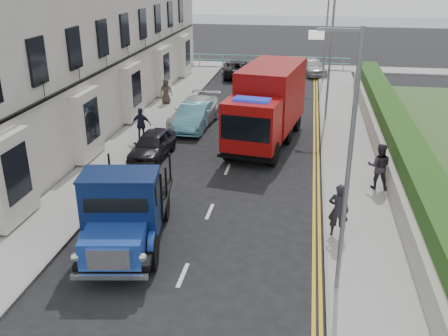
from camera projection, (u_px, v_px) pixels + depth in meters
ground at (198, 240)px, 16.08m from camera, size 120.00×120.00×0.00m
pavement_west at (135, 139)px, 25.06m from camera, size 2.40×38.00×0.12m
pavement_east at (349, 151)px, 23.45m from camera, size 2.60×38.00×0.12m
promenade at (271, 67)px, 42.49m from camera, size 30.00×2.50×0.12m
sea_plane at (288, 25)px, 70.77m from camera, size 120.00×120.00×0.00m
garden_east at (393, 137)px, 22.83m from camera, size 1.45×28.00×1.75m
seafront_railing at (270, 62)px, 41.56m from camera, size 13.00×0.08×1.11m
lamp_near at (345, 153)px, 12.09m from camera, size 1.23×0.18×7.00m
lamp_mid at (329, 49)px, 26.67m from camera, size 1.23×0.18×7.00m
lamp_far at (325, 27)px, 35.79m from camera, size 1.23×0.18×7.00m
bedford_lorry at (123, 216)px, 15.01m from camera, size 3.03×5.81×2.63m
red_lorry at (267, 104)px, 24.03m from camera, size 3.49×7.37×3.71m
parked_car_front at (152, 145)px, 22.64m from camera, size 1.60×3.65×1.22m
parked_car_mid at (194, 116)px, 26.61m from camera, size 1.51×4.16×1.36m
parked_car_rear at (195, 112)px, 27.24m from camera, size 2.40×5.03×1.41m
seafront_car_left at (237, 68)px, 38.86m from camera, size 2.91×4.95×1.29m
seafront_car_right at (312, 66)px, 39.45m from camera, size 2.62×4.17×1.32m
pedestrian_east_near at (338, 210)px, 15.80m from camera, size 0.72×0.53×1.79m
pedestrian_east_far at (379, 166)px, 19.17m from camera, size 0.96×0.79×1.82m
pedestrian_west_near at (141, 125)px, 24.36m from camera, size 0.98×0.44×1.65m
pedestrian_west_far at (166, 91)px, 30.91m from camera, size 0.88×0.75×1.53m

